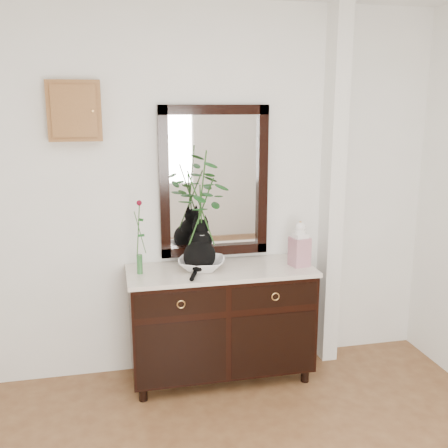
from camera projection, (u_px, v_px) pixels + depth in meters
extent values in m
cube|color=white|center=(200.00, 194.00, 3.83)|extent=(3.60, 0.04, 2.70)
cube|color=white|center=(332.00, 191.00, 3.96)|extent=(0.12, 0.20, 2.70)
cube|color=black|center=(221.00, 320.00, 3.81)|extent=(1.30, 0.50, 0.82)
cube|color=silver|center=(221.00, 271.00, 3.73)|extent=(1.33, 0.52, 0.03)
cube|color=black|center=(214.00, 182.00, 3.82)|extent=(0.80, 0.06, 1.10)
cube|color=white|center=(214.00, 182.00, 3.83)|extent=(0.66, 0.01, 0.96)
cube|color=brown|center=(75.00, 111.00, 3.48)|extent=(0.35, 0.10, 0.40)
imported|color=white|center=(202.00, 264.00, 3.70)|extent=(0.41, 0.41, 0.08)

